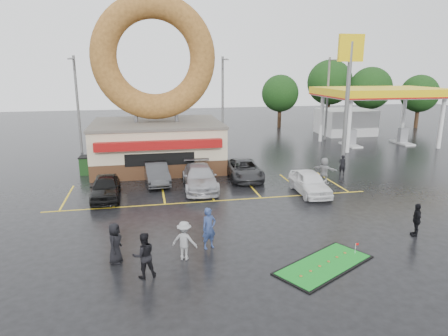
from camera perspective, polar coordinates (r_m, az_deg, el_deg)
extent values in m
plane|color=black|center=(21.43, 0.20, -7.64)|extent=(120.00, 120.00, 0.00)
cube|color=#472B19|center=(33.32, -9.37, 1.25)|extent=(10.00, 8.00, 1.20)
cube|color=beige|center=(32.97, -9.50, 4.22)|extent=(10.00, 8.00, 2.30)
cube|color=#59544C|center=(32.78, -9.59, 6.37)|extent=(10.20, 8.20, 0.20)
cube|color=maroon|center=(28.70, -9.20, 3.25)|extent=(9.00, 0.60, 0.60)
cylinder|color=slate|center=(32.69, -12.46, 7.45)|extent=(0.30, 0.30, 1.20)
cylinder|color=slate|center=(32.78, -6.82, 7.70)|extent=(0.30, 0.30, 1.20)
torus|color=brown|center=(32.49, -9.97, 15.31)|extent=(9.60, 2.00, 9.60)
cylinder|color=silver|center=(39.74, 17.40, 5.67)|extent=(0.40, 0.40, 5.00)
cylinder|color=silver|center=(45.37, 28.62, 5.58)|extent=(0.40, 0.40, 5.00)
cylinder|color=silver|center=(45.04, 13.77, 6.86)|extent=(0.40, 0.40, 5.00)
cylinder|color=silver|center=(50.09, 24.28, 6.72)|extent=(0.40, 0.40, 5.00)
cube|color=silver|center=(44.58, 21.55, 9.77)|extent=(12.00, 8.00, 0.50)
cube|color=yellow|center=(44.56, 21.59, 10.15)|extent=(12.30, 8.30, 0.70)
cube|color=#99999E|center=(43.53, 17.70, 4.22)|extent=(0.90, 0.60, 1.60)
cube|color=#99999E|center=(46.72, 24.17, 4.29)|extent=(0.90, 0.60, 1.60)
cube|color=silver|center=(50.95, 16.95, 6.33)|extent=(6.00, 5.00, 3.00)
cylinder|color=slate|center=(35.89, 17.15, 8.86)|extent=(0.36, 0.36, 10.00)
cube|color=yellow|center=(35.80, 17.70, 16.04)|extent=(2.20, 0.30, 2.20)
cylinder|color=slate|center=(40.08, -20.16, 8.41)|extent=(0.24, 0.24, 9.00)
cylinder|color=slate|center=(38.95, -20.92, 14.41)|extent=(0.12, 2.00, 0.12)
cube|color=slate|center=(37.96, -21.16, 14.34)|extent=(0.40, 0.18, 0.12)
cylinder|color=slate|center=(41.40, -0.19, 9.43)|extent=(0.24, 0.24, 9.00)
cylinder|color=slate|center=(40.28, 0.09, 15.27)|extent=(0.12, 2.00, 0.12)
cube|color=slate|center=(39.30, 0.39, 15.23)|extent=(0.40, 0.18, 0.12)
cylinder|color=slate|center=(46.17, 14.54, 9.48)|extent=(0.24, 0.24, 9.00)
cylinder|color=slate|center=(45.14, 15.44, 14.67)|extent=(0.12, 2.00, 0.12)
cube|color=slate|center=(44.25, 16.03, 14.59)|extent=(0.40, 0.18, 0.12)
cylinder|color=#332114|center=(58.22, 19.89, 6.97)|extent=(0.50, 0.50, 2.88)
sphere|color=black|center=(57.92, 20.20, 10.65)|extent=(5.60, 5.60, 5.60)
cylinder|color=#332114|center=(59.95, 25.81, 6.41)|extent=(0.50, 0.50, 2.52)
sphere|color=black|center=(59.67, 26.15, 9.53)|extent=(4.90, 4.90, 4.90)
cylinder|color=#332114|center=(59.79, 14.61, 7.70)|extent=(0.50, 0.50, 3.24)
sphere|color=black|center=(59.49, 14.87, 11.74)|extent=(6.30, 6.30, 6.30)
cylinder|color=#332114|center=(54.94, 7.91, 7.10)|extent=(0.50, 0.50, 2.52)
sphere|color=black|center=(54.63, 8.03, 10.52)|extent=(4.90, 4.90, 4.90)
imported|color=black|center=(25.86, -16.57, -2.66)|extent=(1.83, 4.34, 1.46)
imported|color=#2F3032|center=(28.43, -9.61, -0.76)|extent=(1.86, 4.49, 1.44)
imported|color=#A4A4A9|center=(26.86, -3.49, -1.35)|extent=(2.41, 5.43, 1.55)
imported|color=#2B2C2E|center=(29.25, 2.85, -0.21)|extent=(2.48, 5.05, 1.38)
imported|color=white|center=(26.34, 12.15, -2.04)|extent=(1.92, 4.44, 1.49)
imported|color=navy|center=(18.14, -2.16, -8.59)|extent=(0.81, 0.68, 1.91)
imported|color=black|center=(16.10, -11.38, -12.11)|extent=(1.02, 0.87, 1.84)
imported|color=gray|center=(17.24, -5.68, -10.28)|extent=(1.26, 1.02, 1.71)
imported|color=black|center=(17.48, -15.31, -10.31)|extent=(0.76, 0.97, 1.75)
imported|color=black|center=(21.57, 25.79, -6.66)|extent=(0.72, 1.03, 1.63)
imported|color=gray|center=(28.84, 14.13, -0.35)|extent=(1.63, 1.59, 1.87)
imported|color=black|center=(31.57, 16.54, 0.43)|extent=(0.60, 0.44, 1.53)
cube|color=#193D17|center=(32.24, -18.22, 0.37)|extent=(1.87, 1.31, 1.30)
cube|color=black|center=(17.49, 14.11, -13.30)|extent=(4.84, 3.89, 0.05)
cube|color=#158122|center=(17.48, 14.12, -13.21)|extent=(4.56, 3.61, 0.03)
cylinder|color=silver|center=(18.64, 18.25, -10.87)|extent=(0.02, 0.02, 0.51)
cube|color=red|center=(18.59, 18.49, -10.28)|extent=(0.14, 0.01, 0.10)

